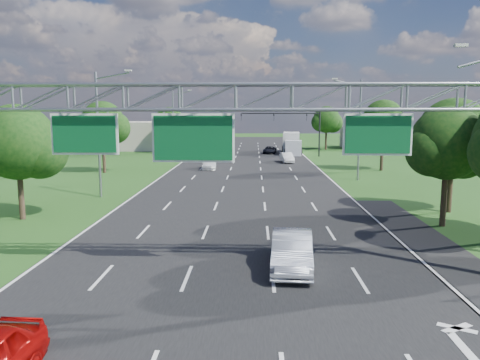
{
  "coord_description": "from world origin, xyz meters",
  "views": [
    {
      "loc": [
        1.0,
        -7.17,
        6.94
      ],
      "look_at": [
        0.32,
        15.08,
        3.65
      ],
      "focal_mm": 35.0,
      "sensor_mm": 36.0,
      "label": 1
    }
  ],
  "objects_px": {
    "sign_gantry": "(238,112)",
    "silver_sedan": "(292,251)",
    "traffic_signal": "(297,123)",
    "box_truck": "(292,144)"
  },
  "relations": [
    {
      "from": "sign_gantry",
      "to": "silver_sedan",
      "type": "bearing_deg",
      "value": 20.87
    },
    {
      "from": "traffic_signal",
      "to": "sign_gantry",
      "type": "bearing_deg",
      "value": -97.68
    },
    {
      "from": "silver_sedan",
      "to": "box_truck",
      "type": "height_order",
      "value": "box_truck"
    },
    {
      "from": "traffic_signal",
      "to": "silver_sedan",
      "type": "height_order",
      "value": "traffic_signal"
    },
    {
      "from": "box_truck",
      "to": "traffic_signal",
      "type": "bearing_deg",
      "value": -81.57
    },
    {
      "from": "sign_gantry",
      "to": "silver_sedan",
      "type": "height_order",
      "value": "sign_gantry"
    },
    {
      "from": "silver_sedan",
      "to": "box_truck",
      "type": "distance_m",
      "value": 57.31
    },
    {
      "from": "traffic_signal",
      "to": "silver_sedan",
      "type": "distance_m",
      "value": 52.5
    },
    {
      "from": "silver_sedan",
      "to": "box_truck",
      "type": "relative_size",
      "value": 0.54
    },
    {
      "from": "traffic_signal",
      "to": "box_truck",
      "type": "xyz_separation_m",
      "value": [
        -0.3,
        5.03,
        -3.52
      ]
    }
  ]
}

